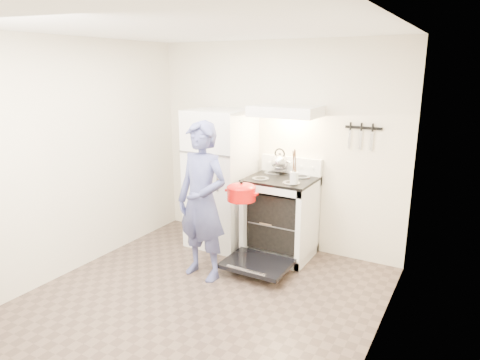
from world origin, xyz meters
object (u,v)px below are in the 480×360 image
Objects in this scene: tea_kettle at (280,161)px; person at (202,202)px; dutch_oven at (241,194)px; refrigerator at (221,178)px; stove_body at (280,218)px.

tea_kettle is 1.19m from person.
person is (-0.37, -1.10, -0.26)m from tea_kettle.
tea_kettle is 0.81× the size of dutch_oven.
tea_kettle is 0.85m from dutch_oven.
dutch_oven is (-0.07, -0.82, -0.21)m from tea_kettle.
refrigerator is 0.77m from tea_kettle.
person is 0.42m from dutch_oven.
tea_kettle is at bearing 85.42° from dutch_oven.
person is at bearing -137.60° from dutch_oven.
tea_kettle is at bearing 77.40° from person.
dutch_oven is at bearing -43.31° from refrigerator.
refrigerator is 1.85× the size of stove_body.
dutch_oven reaches higher than stove_body.
person is (-0.49, -0.90, 0.38)m from stove_body.
stove_body is at bearing -59.74° from tea_kettle.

